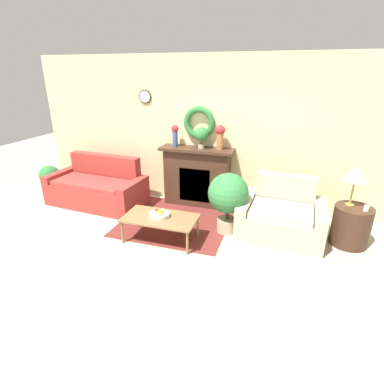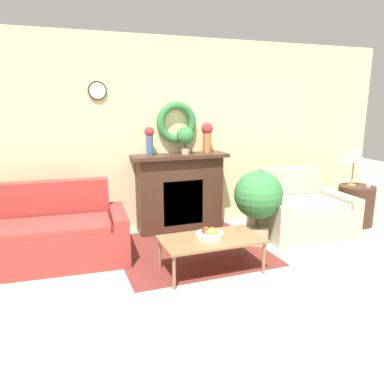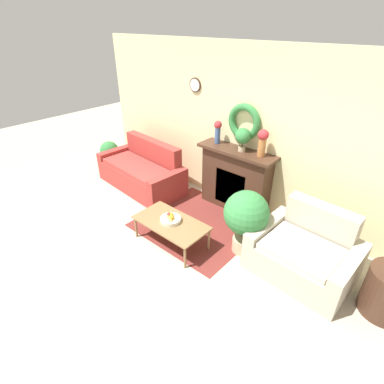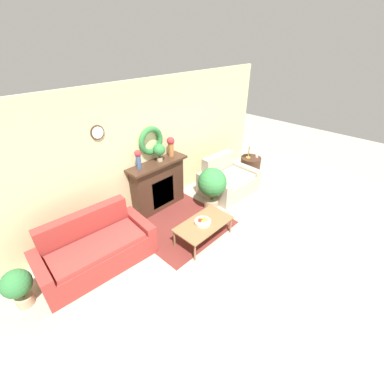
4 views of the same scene
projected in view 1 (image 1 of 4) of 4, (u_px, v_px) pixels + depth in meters
name	position (u px, v px, depth m)	size (l,w,h in m)	color
ground_plane	(151.00, 275.00, 3.79)	(16.00, 16.00, 0.00)	#ADA38E
floor_rug	(176.00, 221.00, 5.17)	(1.80, 1.70, 0.01)	maroon
wall_back	(205.00, 133.00, 5.50)	(6.80, 0.17, 2.70)	beige
fireplace	(197.00, 176.00, 5.64)	(1.35, 0.41, 1.11)	#42281C
couch_left	(98.00, 188.00, 5.76)	(1.90, 0.99, 0.90)	#9E332D
loveseat_right	(281.00, 216.00, 4.67)	(1.32, 1.03, 0.88)	#B2A893
coffee_table	(160.00, 219.00, 4.47)	(1.10, 0.60, 0.38)	olive
fruit_bowl	(159.00, 214.00, 4.46)	(0.31, 0.31, 0.12)	beige
side_table_by_loveseat	(351.00, 226.00, 4.38)	(0.53, 0.53, 0.60)	#42281C
table_lamp	(356.00, 175.00, 4.16)	(0.32, 0.32, 0.57)	#B28E42
mug	(366.00, 208.00, 4.14)	(0.07, 0.07, 0.08)	silver
vase_on_mantel_left	(175.00, 134.00, 5.47)	(0.13, 0.13, 0.39)	#3D5684
vase_on_mantel_right	(220.00, 135.00, 5.23)	(0.17, 0.17, 0.43)	#AD6B38
potted_plant_on_mantel	(201.00, 135.00, 5.31)	(0.25, 0.25, 0.38)	tan
potted_plant_floor_by_couch	(50.00, 177.00, 6.09)	(0.40, 0.40, 0.64)	tan
potted_plant_floor_by_loveseat	(228.00, 196.00, 4.62)	(0.63, 0.63, 0.97)	tan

